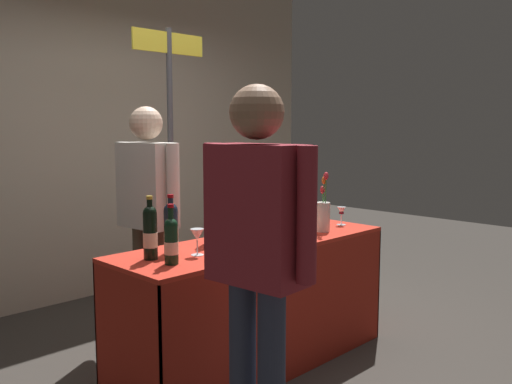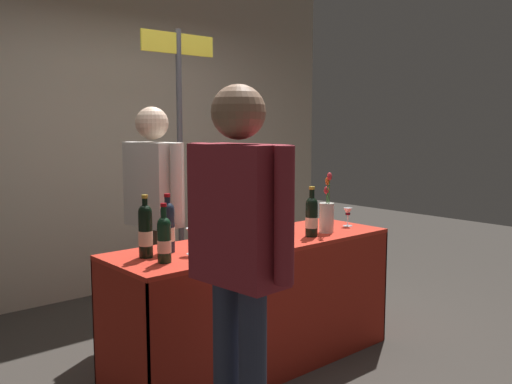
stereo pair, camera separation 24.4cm
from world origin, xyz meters
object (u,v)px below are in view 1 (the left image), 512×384
wine_glass_near_vendor (197,236)px  vendor_presenter (148,204)px  flower_vase (323,214)px  taster_foreground_right (257,243)px  featured_wine_bottle (280,211)px  wine_glass_mid (246,218)px  tasting_table (256,282)px  display_bottle_0 (171,240)px  booth_signpost (171,143)px  wine_glass_near_taster (341,212)px

wine_glass_near_vendor → vendor_presenter: 0.86m
wine_glass_near_vendor → flower_vase: bearing=-3.6°
vendor_presenter → taster_foreground_right: taster_foreground_right is taller
featured_wine_bottle → vendor_presenter: size_ratio=0.22×
wine_glass_mid → wine_glass_near_vendor: bearing=-158.6°
tasting_table → display_bottle_0: display_bottle_0 is taller
vendor_presenter → booth_signpost: 0.62m
tasting_table → booth_signpost: 1.35m
featured_wine_bottle → wine_glass_mid: (-0.16, 0.14, -0.05)m
vendor_presenter → tasting_table: bearing=11.4°
wine_glass_mid → vendor_presenter: size_ratio=0.08×
display_bottle_0 → wine_glass_mid: (0.82, 0.29, -0.02)m
tasting_table → wine_glass_near_vendor: (-0.50, -0.04, 0.37)m
tasting_table → taster_foreground_right: size_ratio=1.12×
display_bottle_0 → wine_glass_near_taster: size_ratio=2.39×
wine_glass_near_taster → booth_signpost: bearing=120.9°
featured_wine_bottle → flower_vase: 0.30m
featured_wine_bottle → display_bottle_0: (-0.98, -0.15, -0.03)m
wine_glass_mid → vendor_presenter: (-0.36, 0.59, 0.07)m
tasting_table → featured_wine_bottle: featured_wine_bottle is taller
wine_glass_near_vendor → wine_glass_near_taster: 1.30m
tasting_table → vendor_presenter: bearing=107.8°
featured_wine_bottle → booth_signpost: 1.09m
wine_glass_mid → booth_signpost: bearing=87.3°
wine_glass_near_taster → booth_signpost: booth_signpost is taller
display_bottle_0 → vendor_presenter: 1.00m
featured_wine_bottle → booth_signpost: (-0.12, 1.00, 0.42)m
wine_glass_mid → flower_vase: flower_vase is taller
wine_glass_near_taster → taster_foreground_right: (-1.54, -0.67, 0.11)m
vendor_presenter → booth_signpost: booth_signpost is taller
featured_wine_bottle → flower_vase: (0.25, -0.16, -0.03)m
display_bottle_0 → flower_vase: bearing=-0.3°
wine_glass_near_vendor → tasting_table: bearing=5.0°
wine_glass_mid → wine_glass_near_taster: bearing=-19.4°
flower_vase → wine_glass_near_taster: bearing=10.9°
tasting_table → flower_vase: size_ratio=4.66×
wine_glass_near_vendor → wine_glass_mid: (0.60, 0.24, -0.00)m
tasting_table → display_bottle_0: 0.82m
taster_foreground_right → vendor_presenter: bearing=-21.8°
taster_foreground_right → booth_signpost: booth_signpost is taller
tasting_table → wine_glass_mid: size_ratio=13.59×
tasting_table → wine_glass_mid: (0.10, 0.19, 0.36)m
flower_vase → taster_foreground_right: bearing=-153.7°
display_bottle_0 → wine_glass_mid: display_bottle_0 is taller
booth_signpost → featured_wine_bottle: bearing=-82.9°
wine_glass_near_vendor → flower_vase: size_ratio=0.36×
tasting_table → taster_foreground_right: bearing=-135.1°
wine_glass_near_vendor → display_bottle_0: bearing=-165.1°
tasting_table → flower_vase: 0.65m
display_bottle_0 → tasting_table: bearing=8.1°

